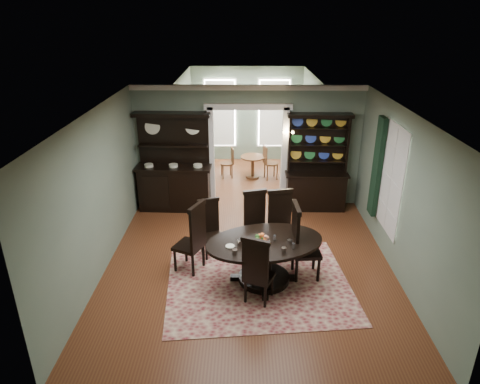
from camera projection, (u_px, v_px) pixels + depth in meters
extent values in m
cube|color=brown|center=(249.00, 267.00, 8.27)|extent=(5.50, 6.00, 0.01)
cube|color=silver|center=(250.00, 114.00, 7.09)|extent=(5.50, 6.00, 0.01)
cube|color=slate|center=(97.00, 196.00, 7.70)|extent=(0.01, 6.00, 3.00)
cube|color=slate|center=(402.00, 197.00, 7.66)|extent=(0.01, 6.00, 3.00)
cube|color=slate|center=(252.00, 301.00, 4.92)|extent=(5.50, 0.01, 3.00)
cube|color=slate|center=(173.00, 147.00, 10.45)|extent=(1.85, 0.01, 3.00)
cube|color=slate|center=(323.00, 147.00, 10.43)|extent=(1.85, 0.01, 3.00)
cube|color=slate|center=(248.00, 95.00, 9.95)|extent=(1.80, 0.01, 0.50)
cube|color=silver|center=(248.00, 88.00, 9.83)|extent=(5.50, 0.10, 0.12)
cube|color=brown|center=(247.00, 178.00, 12.64)|extent=(3.50, 3.50, 0.01)
cube|color=silver|center=(248.00, 74.00, 11.46)|extent=(3.50, 3.50, 0.01)
cube|color=slate|center=(185.00, 128.00, 12.06)|extent=(0.01, 3.50, 3.00)
cube|color=slate|center=(309.00, 129.00, 12.04)|extent=(0.01, 3.50, 3.00)
cube|color=slate|center=(247.00, 115.00, 13.66)|extent=(3.50, 0.01, 3.00)
cube|color=silver|center=(220.00, 113.00, 13.60)|extent=(1.05, 0.06, 2.20)
cube|color=silver|center=(274.00, 113.00, 13.59)|extent=(1.05, 0.06, 2.20)
cube|color=silver|center=(211.00, 157.00, 10.55)|extent=(0.14, 0.25, 2.50)
cube|color=silver|center=(284.00, 157.00, 10.53)|extent=(0.14, 0.25, 2.50)
cube|color=silver|center=(248.00, 106.00, 10.05)|extent=(2.08, 0.25, 0.14)
cube|color=white|center=(392.00, 179.00, 8.17)|extent=(0.02, 1.10, 2.00)
cube|color=silver|center=(391.00, 179.00, 8.17)|extent=(0.01, 1.22, 2.12)
cube|color=black|center=(377.00, 167.00, 8.80)|extent=(0.10, 0.35, 2.10)
cube|color=#BE7932|center=(288.00, 134.00, 10.22)|extent=(0.08, 0.05, 0.18)
sphere|color=#FFD88C|center=(284.00, 132.00, 10.05)|extent=(0.07, 0.07, 0.07)
sphere|color=#FFD88C|center=(293.00, 132.00, 10.05)|extent=(0.07, 0.07, 0.07)
cube|color=maroon|center=(258.00, 283.00, 7.78)|extent=(3.51, 2.99, 0.01)
ellipsoid|color=black|center=(265.00, 242.00, 7.55)|extent=(2.37, 1.82, 0.06)
cylinder|color=black|center=(265.00, 244.00, 7.57)|extent=(2.38, 2.38, 0.03)
cylinder|color=black|center=(264.00, 261.00, 7.70)|extent=(0.27, 0.27, 0.73)
cylinder|color=black|center=(264.00, 278.00, 7.85)|extent=(0.93, 0.93, 0.11)
cylinder|color=silver|center=(262.00, 242.00, 7.47)|extent=(0.24, 0.24, 0.04)
cube|color=black|center=(212.00, 237.00, 8.53)|extent=(0.53, 0.52, 0.05)
cube|color=black|center=(209.00, 217.00, 8.55)|extent=(0.40, 0.19, 0.70)
cube|color=black|center=(208.00, 200.00, 8.41)|extent=(0.44, 0.22, 0.07)
cylinder|color=black|center=(207.00, 251.00, 8.42)|extent=(0.05, 0.05, 0.41)
cylinder|color=black|center=(222.00, 248.00, 8.53)|extent=(0.05, 0.05, 0.41)
cylinder|color=black|center=(202.00, 243.00, 8.70)|extent=(0.05, 0.05, 0.41)
cylinder|color=black|center=(217.00, 241.00, 8.81)|extent=(0.05, 0.05, 0.41)
cube|color=black|center=(257.00, 231.00, 8.67)|extent=(0.55, 0.54, 0.06)
cube|color=black|center=(255.00, 210.00, 8.69)|extent=(0.45, 0.17, 0.77)
cube|color=black|center=(255.00, 192.00, 8.54)|extent=(0.49, 0.20, 0.08)
cylinder|color=black|center=(251.00, 246.00, 8.56)|extent=(0.05, 0.05, 0.45)
cylinder|color=black|center=(268.00, 244.00, 8.65)|extent=(0.05, 0.05, 0.45)
cylinder|color=black|center=(246.00, 238.00, 8.87)|extent=(0.05, 0.05, 0.45)
cylinder|color=black|center=(263.00, 236.00, 8.96)|extent=(0.05, 0.05, 0.45)
cube|color=black|center=(282.00, 233.00, 8.55)|extent=(0.55, 0.53, 0.06)
cube|color=black|center=(280.00, 210.00, 8.57)|extent=(0.47, 0.14, 0.80)
cube|color=black|center=(280.00, 191.00, 8.41)|extent=(0.52, 0.17, 0.08)
cylinder|color=black|center=(275.00, 249.00, 8.44)|extent=(0.05, 0.05, 0.47)
cylinder|color=black|center=(293.00, 247.00, 8.50)|extent=(0.05, 0.05, 0.47)
cylinder|color=black|center=(270.00, 240.00, 8.78)|extent=(0.05, 0.05, 0.47)
cylinder|color=black|center=(287.00, 238.00, 8.84)|extent=(0.05, 0.05, 0.47)
cube|color=black|center=(189.00, 246.00, 8.03)|extent=(0.64, 0.65, 0.07)
cube|color=black|center=(198.00, 228.00, 7.78)|extent=(0.26, 0.48, 0.85)
cube|color=black|center=(197.00, 206.00, 7.61)|extent=(0.30, 0.52, 0.09)
cylinder|color=black|center=(186.00, 250.00, 8.37)|extent=(0.05, 0.05, 0.50)
cylinder|color=black|center=(175.00, 260.00, 8.04)|extent=(0.05, 0.05, 0.50)
cylinder|color=black|center=(203.00, 255.00, 8.22)|extent=(0.05, 0.05, 0.50)
cylinder|color=black|center=(193.00, 265.00, 7.89)|extent=(0.05, 0.05, 0.50)
cube|color=black|center=(306.00, 252.00, 7.81)|extent=(0.52, 0.54, 0.07)
cube|color=black|center=(295.00, 230.00, 7.63)|extent=(0.09, 0.52, 0.87)
cube|color=black|center=(297.00, 208.00, 7.45)|extent=(0.11, 0.56, 0.09)
cylinder|color=black|center=(319.00, 269.00, 7.74)|extent=(0.06, 0.06, 0.51)
cylinder|color=black|center=(314.00, 258.00, 8.11)|extent=(0.06, 0.06, 0.51)
cylinder|color=black|center=(296.00, 270.00, 7.72)|extent=(0.06, 0.06, 0.51)
cylinder|color=black|center=(293.00, 258.00, 8.09)|extent=(0.06, 0.06, 0.51)
cube|color=black|center=(259.00, 277.00, 7.19)|extent=(0.58, 0.57, 0.06)
cube|color=black|center=(255.00, 263.00, 6.87)|extent=(0.44, 0.22, 0.77)
cube|color=black|center=(256.00, 241.00, 6.71)|extent=(0.48, 0.25, 0.08)
cylinder|color=black|center=(272.00, 285.00, 7.36)|extent=(0.05, 0.05, 0.45)
cylinder|color=black|center=(253.00, 280.00, 7.49)|extent=(0.05, 0.05, 0.45)
cylinder|color=black|center=(265.00, 296.00, 7.07)|extent=(0.05, 0.05, 0.45)
cylinder|color=black|center=(245.00, 291.00, 7.19)|extent=(0.05, 0.05, 0.45)
cube|color=black|center=(175.00, 188.00, 10.54)|extent=(1.73, 0.64, 1.07)
cube|color=black|center=(174.00, 167.00, 10.32)|extent=(1.84, 0.70, 0.05)
cube|color=black|center=(174.00, 139.00, 10.29)|extent=(1.71, 0.14, 1.26)
cube|color=black|center=(173.00, 145.00, 10.24)|extent=(1.66, 0.35, 0.04)
cube|color=black|center=(171.00, 114.00, 9.92)|extent=(1.83, 0.43, 0.09)
cube|color=black|center=(315.00, 191.00, 10.56)|extent=(1.43, 0.52, 0.91)
cube|color=black|center=(317.00, 174.00, 10.37)|extent=(1.53, 0.58, 0.04)
cube|color=black|center=(317.00, 143.00, 10.29)|extent=(1.42, 0.08, 1.38)
cube|color=black|center=(289.00, 145.00, 10.20)|extent=(0.05, 0.26, 1.42)
cube|color=black|center=(347.00, 145.00, 10.19)|extent=(0.05, 0.26, 1.42)
cube|color=black|center=(320.00, 115.00, 9.89)|extent=(1.53, 0.34, 0.08)
cube|color=black|center=(317.00, 161.00, 10.35)|extent=(1.42, 0.28, 0.03)
cube|color=black|center=(318.00, 145.00, 10.19)|extent=(1.42, 0.28, 0.03)
cube|color=black|center=(319.00, 128.00, 10.03)|extent=(1.42, 0.28, 0.03)
cylinder|color=#583719|center=(253.00, 157.00, 12.43)|extent=(0.71, 0.71, 0.04)
cylinder|color=#583719|center=(253.00, 167.00, 12.55)|extent=(0.09, 0.09, 0.62)
cylinder|color=#583719|center=(253.00, 177.00, 12.67)|extent=(0.39, 0.39, 0.05)
cylinder|color=#583719|center=(227.00, 164.00, 12.55)|extent=(0.38, 0.38, 0.04)
cube|color=#583719|center=(232.00, 156.00, 12.48)|extent=(0.10, 0.34, 0.47)
cylinder|color=#583719|center=(222.00, 169.00, 12.73)|extent=(0.03, 0.03, 0.43)
cylinder|color=#583719|center=(223.00, 172.00, 12.49)|extent=(0.03, 0.03, 0.43)
cylinder|color=#583719|center=(230.00, 169.00, 12.77)|extent=(0.03, 0.03, 0.43)
cylinder|color=#583719|center=(232.00, 172.00, 12.53)|extent=(0.03, 0.03, 0.43)
cylinder|color=#583719|center=(271.00, 163.00, 12.42)|extent=(0.42, 0.42, 0.04)
cube|color=#583719|center=(265.00, 155.00, 12.28)|extent=(0.12, 0.38, 0.53)
cylinder|color=#583719|center=(277.00, 172.00, 12.41)|extent=(0.04, 0.04, 0.47)
cylinder|color=#583719|center=(274.00, 169.00, 12.68)|extent=(0.04, 0.04, 0.47)
cylinder|color=#583719|center=(267.00, 173.00, 12.35)|extent=(0.04, 0.04, 0.47)
cylinder|color=#583719|center=(265.00, 170.00, 12.62)|extent=(0.04, 0.04, 0.47)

